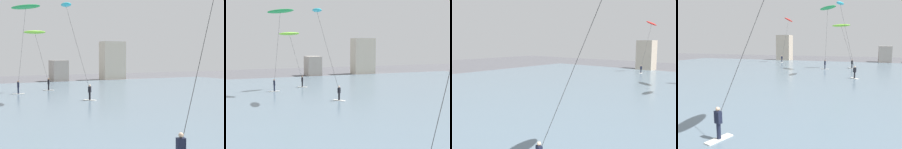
# 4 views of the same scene
# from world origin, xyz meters

# --- Properties ---
(water_bay) EXTENTS (84.00, 52.00, 0.10)m
(water_bay) POSITION_xyz_m (0.00, 30.89, 0.05)
(water_bay) COLOR slate
(water_bay) RESTS_ON ground
(far_shore_buildings) EXTENTS (41.25, 4.85, 7.78)m
(far_shore_buildings) POSITION_xyz_m (7.59, 58.53, 3.21)
(far_shore_buildings) COLOR #B7A893
(far_shore_buildings) RESTS_ON ground
(kitesurfer_cyan) EXTENTS (3.43, 2.88, 10.17)m
(kitesurfer_cyan) POSITION_xyz_m (2.09, 31.09, 8.78)
(kitesurfer_cyan) COLOR silver
(kitesurfer_cyan) RESTS_ON water_bay
(kitesurfer_lime) EXTENTS (4.48, 2.66, 8.05)m
(kitesurfer_lime) POSITION_xyz_m (1.16, 41.22, 7.17)
(kitesurfer_lime) COLOR silver
(kitesurfer_lime) RESTS_ON water_bay
(kitesurfer_green) EXTENTS (3.58, 3.90, 10.69)m
(kitesurfer_green) POSITION_xyz_m (-0.95, 37.76, 9.71)
(kitesurfer_green) COLOR silver
(kitesurfer_green) RESTS_ON water_bay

